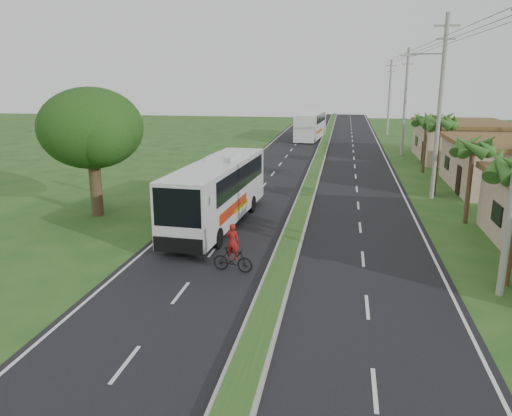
# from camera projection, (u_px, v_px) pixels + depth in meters

# --- Properties ---
(ground) EXTENTS (180.00, 180.00, 0.00)m
(ground) POSITION_uv_depth(u_px,v_px,m) (271.00, 300.00, 18.51)
(ground) COLOR #224E1C
(ground) RESTS_ON ground
(road_asphalt) EXTENTS (14.00, 160.00, 0.02)m
(road_asphalt) POSITION_uv_depth(u_px,v_px,m) (309.00, 187.00, 37.56)
(road_asphalt) COLOR black
(road_asphalt) RESTS_ON ground
(median_strip) EXTENTS (1.20, 160.00, 0.18)m
(median_strip) POSITION_uv_depth(u_px,v_px,m) (309.00, 186.00, 37.54)
(median_strip) COLOR gray
(median_strip) RESTS_ON ground
(lane_edge_left) EXTENTS (0.12, 160.00, 0.01)m
(lane_edge_left) POSITION_uv_depth(u_px,v_px,m) (223.00, 184.00, 38.69)
(lane_edge_left) COLOR silver
(lane_edge_left) RESTS_ON ground
(lane_edge_right) EXTENTS (0.12, 160.00, 0.01)m
(lane_edge_right) POSITION_uv_depth(u_px,v_px,m) (401.00, 191.00, 36.44)
(lane_edge_right) COLOR silver
(lane_edge_right) RESTS_ON ground
(shop_mid) EXTENTS (7.60, 10.60, 3.67)m
(shop_mid) POSITION_uv_depth(u_px,v_px,m) (503.00, 164.00, 36.65)
(shop_mid) COLOR tan
(shop_mid) RESTS_ON ground
(shop_far) EXTENTS (8.60, 11.60, 3.82)m
(shop_far) POSITION_uv_depth(u_px,v_px,m) (461.00, 141.00, 49.97)
(shop_far) COLOR tan
(shop_far) RESTS_ON ground
(palm_verge_b) EXTENTS (2.40, 2.40, 5.05)m
(palm_verge_b) POSITION_uv_depth(u_px,v_px,m) (473.00, 147.00, 27.26)
(palm_verge_b) COLOR #473321
(palm_verge_b) RESTS_ON ground
(palm_verge_c) EXTENTS (2.40, 2.40, 5.85)m
(palm_verge_c) POSITION_uv_depth(u_px,v_px,m) (440.00, 122.00, 33.84)
(palm_verge_c) COLOR #473321
(palm_verge_c) RESTS_ON ground
(palm_verge_d) EXTENTS (2.40, 2.40, 5.25)m
(palm_verge_d) POSITION_uv_depth(u_px,v_px,m) (427.00, 120.00, 42.48)
(palm_verge_d) COLOR #473321
(palm_verge_d) RESTS_ON ground
(shade_tree) EXTENTS (6.30, 6.00, 7.54)m
(shade_tree) POSITION_uv_depth(u_px,v_px,m) (90.00, 131.00, 28.82)
(shade_tree) COLOR #473321
(shade_tree) RESTS_ON ground
(utility_pole_b) EXTENTS (3.20, 0.28, 12.00)m
(utility_pole_b) POSITION_uv_depth(u_px,v_px,m) (439.00, 105.00, 32.66)
(utility_pole_b) COLOR gray
(utility_pole_b) RESTS_ON ground
(utility_pole_c) EXTENTS (1.60, 0.28, 11.00)m
(utility_pole_c) POSITION_uv_depth(u_px,v_px,m) (405.00, 101.00, 51.86)
(utility_pole_c) COLOR gray
(utility_pole_c) RESTS_ON ground
(utility_pole_d) EXTENTS (1.60, 0.28, 10.50)m
(utility_pole_d) POSITION_uv_depth(u_px,v_px,m) (389.00, 97.00, 70.98)
(utility_pole_d) COLOR gray
(utility_pole_d) RESTS_ON ground
(coach_bus_main) EXTENTS (3.16, 11.97, 3.83)m
(coach_bus_main) POSITION_uv_depth(u_px,v_px,m) (218.00, 188.00, 27.47)
(coach_bus_main) COLOR silver
(coach_bus_main) RESTS_ON ground
(coach_bus_far) EXTENTS (3.56, 12.18, 3.50)m
(coach_bus_far) POSITION_uv_depth(u_px,v_px,m) (311.00, 124.00, 67.30)
(coach_bus_far) COLOR white
(coach_bus_far) RESTS_ON ground
(motorcyclist) EXTENTS (1.82, 0.72, 2.14)m
(motorcyclist) POSITION_uv_depth(u_px,v_px,m) (233.00, 255.00, 21.04)
(motorcyclist) COLOR black
(motorcyclist) RESTS_ON ground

